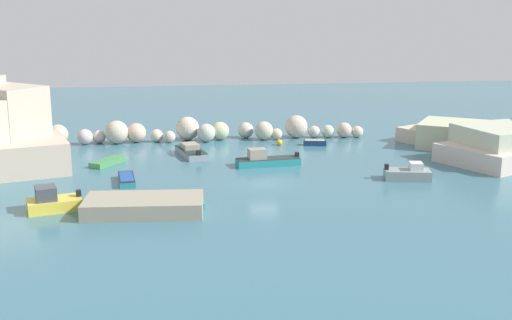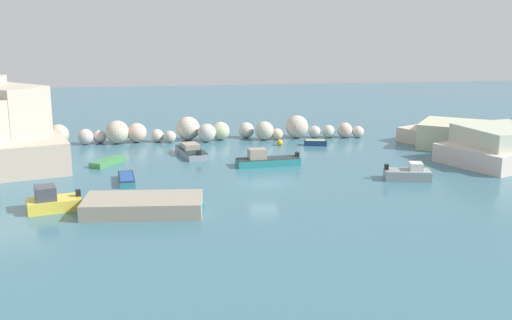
{
  "view_description": "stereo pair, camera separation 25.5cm",
  "coord_description": "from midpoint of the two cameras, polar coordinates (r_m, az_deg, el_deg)",
  "views": [
    {
      "loc": [
        -8.56,
        -54.14,
        14.86
      ],
      "look_at": [
        0.0,
        5.04,
        1.0
      ],
      "focal_mm": 44.56,
      "sensor_mm": 36.0,
      "label": 1
    },
    {
      "loc": [
        -8.3,
        -54.17,
        14.86
      ],
      "look_at": [
        0.0,
        5.04,
        1.0
      ],
      "focal_mm": 44.56,
      "sensor_mm": 36.0,
      "label": 2
    }
  ],
  "objects": [
    {
      "name": "moored_boat_3",
      "position": [
        59.66,
        13.38,
        -1.18
      ],
      "size": [
        4.44,
        2.86,
        1.61
      ],
      "rotation": [
        0.0,
        0.0,
        6.07
      ],
      "color": "gray",
      "rests_on": "cove_water"
    },
    {
      "name": "cove_water",
      "position": [
        56.79,
        0.6,
        -2.12
      ],
      "size": [
        160.0,
        160.0,
        0.0
      ],
      "primitive_type": "plane",
      "color": "#3B6C7E",
      "rests_on": "ground"
    },
    {
      "name": "moored_boat_1",
      "position": [
        73.39,
        5.2,
        1.58
      ],
      "size": [
        2.78,
        1.62,
        0.63
      ],
      "rotation": [
        0.0,
        0.0,
        6.08
      ],
      "color": "navy",
      "rests_on": "cove_water"
    },
    {
      "name": "moored_boat_5",
      "position": [
        58.23,
        -11.67,
        -1.7
      ],
      "size": [
        1.79,
        4.45,
        0.59
      ],
      "rotation": [
        0.0,
        0.0,
        4.81
      ],
      "color": "teal",
      "rests_on": "cove_water"
    },
    {
      "name": "moored_boat_0",
      "position": [
        65.55,
        -13.29,
        -0.17
      ],
      "size": [
        3.47,
        4.28,
        0.54
      ],
      "rotation": [
        0.0,
        0.0,
        0.99
      ],
      "color": "#40884A",
      "rests_on": "cove_water"
    },
    {
      "name": "moored_boat_2",
      "position": [
        63.3,
        0.78,
        0.0
      ],
      "size": [
        6.5,
        2.44,
        1.76
      ],
      "rotation": [
        0.0,
        0.0,
        3.24
      ],
      "color": "teal",
      "rests_on": "cove_water"
    },
    {
      "name": "rock_breakwater",
      "position": [
        75.91,
        -5.09,
        2.59
      ],
      "size": [
        37.46,
        3.96,
        2.79
      ],
      "color": "beige",
      "rests_on": "ground"
    },
    {
      "name": "moored_boat_6",
      "position": [
        51.47,
        -17.94,
        -3.57
      ],
      "size": [
        4.48,
        3.32,
        1.95
      ],
      "rotation": [
        0.0,
        0.0,
        3.4
      ],
      "color": "yellow",
      "rests_on": "cove_water"
    },
    {
      "name": "channel_buoy",
      "position": [
        73.12,
        2.01,
        1.59
      ],
      "size": [
        0.69,
        0.69,
        0.69
      ],
      "primitive_type": "sphere",
      "color": "gold",
      "rests_on": "cove_water"
    },
    {
      "name": "stone_dock",
      "position": [
        49.17,
        -10.17,
        -4.03
      ],
      "size": [
        9.26,
        5.18,
        1.19
      ],
      "primitive_type": "cube",
      "rotation": [
        0.0,
        0.0,
        -0.08
      ],
      "color": "gray",
      "rests_on": "ground"
    },
    {
      "name": "moored_boat_4",
      "position": [
        50.82,
        -5.76,
        -3.73
      ],
      "size": [
        1.56,
        3.08,
        0.52
      ],
      "rotation": [
        0.0,
        0.0,
        4.78
      ],
      "color": "teal",
      "rests_on": "cove_water"
    },
    {
      "name": "moored_boat_7",
      "position": [
        68.19,
        -5.96,
        0.79
      ],
      "size": [
        3.38,
        6.18,
        1.24
      ],
      "rotation": [
        0.0,
        0.0,
        1.8
      ],
      "color": "gray",
      "rests_on": "cove_water"
    }
  ]
}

